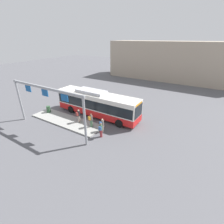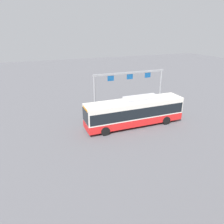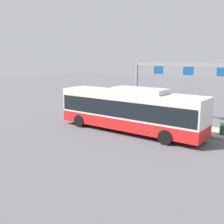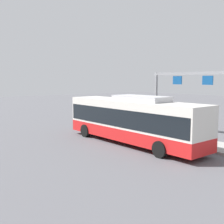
{
  "view_description": "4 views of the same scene",
  "coord_description": "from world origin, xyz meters",
  "views": [
    {
      "loc": [
        12.11,
        -15.86,
        9.72
      ],
      "look_at": [
        2.77,
        -0.71,
        1.46
      ],
      "focal_mm": 25.89,
      "sensor_mm": 36.0,
      "label": 1
    },
    {
      "loc": [
        11.02,
        20.57,
        10.86
      ],
      "look_at": [
        2.4,
        -1.1,
        1.63
      ],
      "focal_mm": 34.25,
      "sensor_mm": 36.0,
      "label": 2
    },
    {
      "loc": [
        -11.12,
        16.94,
        5.65
      ],
      "look_at": [
        2.05,
        -0.56,
        1.22
      ],
      "focal_mm": 43.33,
      "sensor_mm": 36.0,
      "label": 3
    },
    {
      "loc": [
        -14.25,
        13.46,
        4.54
      ],
      "look_at": [
        3.88,
        -1.38,
        1.83
      ],
      "focal_mm": 44.84,
      "sensor_mm": 36.0,
      "label": 4
    }
  ],
  "objects": [
    {
      "name": "station_building",
      "position": [
        3.37,
        26.57,
        4.46
      ],
      "size": [
        30.99,
        8.0,
        8.93
      ],
      "primitive_type": "cube",
      "color": "tan",
      "rests_on": "ground"
    },
    {
      "name": "person_boarding",
      "position": [
        3.02,
        -3.18,
        0.89
      ],
      "size": [
        0.44,
        0.59,
        1.67
      ],
      "rotation": [
        0.0,
        0.0,
        1.29
      ],
      "color": "gray",
      "rests_on": "ground"
    },
    {
      "name": "ground_plane",
      "position": [
        0.0,
        0.0,
        0.0
      ],
      "size": [
        120.0,
        120.0,
        0.0
      ],
      "primitive_type": "plane",
      "color": "#56565B"
    },
    {
      "name": "platform_curb",
      "position": [
        -2.42,
        -3.47,
        0.08
      ],
      "size": [
        10.0,
        2.8,
        0.16
      ],
      "primitive_type": "cube",
      "color": "#9E9E99",
      "rests_on": "ground"
    },
    {
      "name": "person_waiting_far",
      "position": [
        -0.62,
        -2.98,
        1.05
      ],
      "size": [
        0.37,
        0.55,
        1.67
      ],
      "rotation": [
        0.0,
        0.0,
        1.48
      ],
      "color": "gray",
      "rests_on": "platform_curb"
    },
    {
      "name": "trash_bin",
      "position": [
        -6.21,
        -3.02,
        0.61
      ],
      "size": [
        0.52,
        0.52,
        0.9
      ],
      "primitive_type": "cylinder",
      "color": "#2D5133",
      "rests_on": "platform_curb"
    },
    {
      "name": "person_waiting_near",
      "position": [
        1.37,
        -3.09,
        1.05
      ],
      "size": [
        0.41,
        0.57,
        1.67
      ],
      "rotation": [
        0.0,
        0.0,
        1.37
      ],
      "color": "#476B4C",
      "rests_on": "platform_curb"
    },
    {
      "name": "bus_main",
      "position": [
        -0.01,
        0.0,
        1.81
      ],
      "size": [
        11.81,
        2.72,
        3.46
      ],
      "rotation": [
        0.0,
        0.0,
        -0.0
      ],
      "color": "red",
      "rests_on": "ground"
    },
    {
      "name": "platform_sign_gantry",
      "position": [
        -2.2,
        -5.92,
        3.83
      ],
      "size": [
        10.81,
        0.24,
        5.2
      ],
      "color": "gray",
      "rests_on": "ground"
    },
    {
      "name": "person_waiting_mid",
      "position": [
        3.46,
        -4.07,
        0.89
      ],
      "size": [
        0.43,
        0.58,
        1.67
      ],
      "rotation": [
        0.0,
        0.0,
        1.81
      ],
      "color": "maroon",
      "rests_on": "ground"
    }
  ]
}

